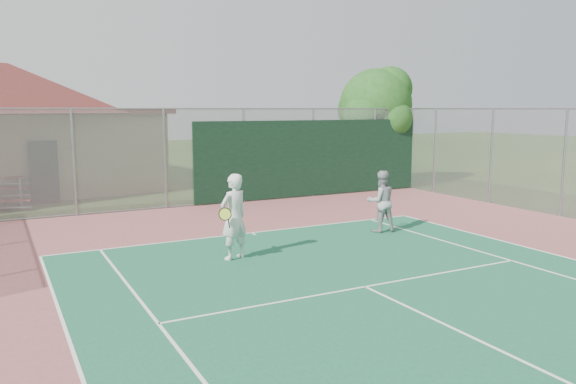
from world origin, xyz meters
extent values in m
cylinder|color=gray|center=(-4.00, 17.00, 1.75)|extent=(0.08, 0.08, 3.50)
cylinder|color=gray|center=(-1.00, 17.00, 1.75)|extent=(0.08, 0.08, 3.50)
cylinder|color=gray|center=(2.00, 17.00, 1.75)|extent=(0.08, 0.08, 3.50)
cylinder|color=gray|center=(5.00, 17.00, 1.75)|extent=(0.08, 0.08, 3.50)
cylinder|color=gray|center=(8.00, 17.00, 1.75)|extent=(0.08, 0.08, 3.50)
cylinder|color=gray|center=(10.00, 17.00, 1.75)|extent=(0.08, 0.08, 3.50)
cylinder|color=gray|center=(0.00, 17.00, 3.50)|extent=(20.00, 0.05, 0.05)
cylinder|color=gray|center=(0.00, 17.00, 0.05)|extent=(20.00, 0.05, 0.05)
cube|color=#999EA0|center=(0.00, 17.00, 1.75)|extent=(20.00, 0.02, 3.50)
cube|color=black|center=(5.00, 16.95, 1.55)|extent=(10.00, 0.04, 3.00)
cylinder|color=gray|center=(10.00, 15.50, 1.75)|extent=(0.08, 0.08, 3.50)
cylinder|color=gray|center=(10.00, 12.50, 1.75)|extent=(0.08, 0.08, 3.50)
cylinder|color=gray|center=(10.00, 9.50, 1.75)|extent=(0.08, 0.08, 3.50)
cube|color=#999EA0|center=(10.00, 12.50, 1.75)|extent=(0.02, 9.00, 3.50)
cube|color=black|center=(-4.69, 20.08, 1.16)|extent=(1.00, 0.06, 2.33)
cube|color=#B2B5BA|center=(-5.26, 19.95, 0.54)|extent=(0.64, 1.70, 1.09)
cylinder|color=#3D2616|center=(9.16, 18.52, 1.42)|extent=(0.37, 0.37, 2.85)
sphere|color=#1D4F18|center=(9.16, 18.52, 3.66)|extent=(3.26, 3.26, 3.26)
sphere|color=#1D4F18|center=(10.07, 18.83, 3.26)|extent=(2.24, 2.24, 2.24)
sphere|color=#1D4F18|center=(8.34, 18.12, 3.15)|extent=(2.04, 2.04, 2.04)
sphere|color=#1D4F18|center=(9.36, 17.61, 3.05)|extent=(1.83, 1.83, 1.83)
sphere|color=#1D4F18|center=(8.85, 19.34, 3.46)|extent=(2.04, 2.04, 2.04)
sphere|color=#1D4F18|center=(9.77, 18.32, 4.38)|extent=(2.04, 2.04, 2.04)
imported|color=silver|center=(-1.48, 9.55, 1.00)|extent=(0.85, 0.69, 2.00)
imported|color=#9A9C9F|center=(3.33, 10.33, 0.88)|extent=(0.97, 0.83, 1.75)
camera|label=1|loc=(-6.31, -2.31, 3.49)|focal=35.00mm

